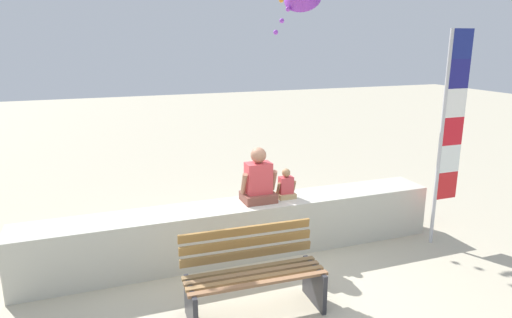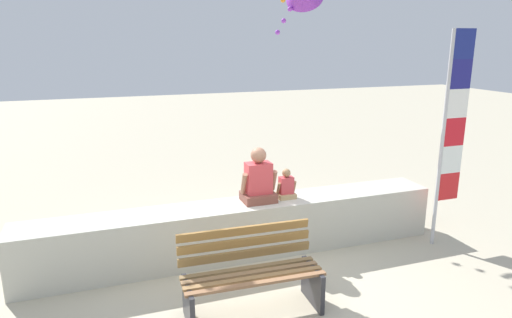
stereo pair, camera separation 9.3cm
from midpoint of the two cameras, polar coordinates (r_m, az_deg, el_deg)
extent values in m
plane|color=#B6AD94|center=(5.69, 1.20, -15.54)|extent=(40.00, 40.00, 0.00)
cube|color=beige|center=(6.28, -1.69, -8.75)|extent=(5.67, 0.61, 0.73)
cube|color=#895E3F|center=(4.84, 0.81, -15.24)|extent=(1.51, 0.12, 0.03)
cube|color=olive|center=(4.93, 0.39, -14.62)|extent=(1.51, 0.12, 0.03)
cube|color=olive|center=(5.03, -0.01, -14.02)|extent=(1.51, 0.12, 0.03)
cube|color=olive|center=(5.12, -0.40, -13.45)|extent=(1.51, 0.12, 0.03)
cube|color=olive|center=(5.16, -0.76, -11.73)|extent=(1.51, 0.10, 0.10)
cube|color=olive|center=(5.12, -0.84, -10.32)|extent=(1.51, 0.10, 0.10)
cube|color=olive|center=(5.09, -0.91, -8.89)|extent=(1.51, 0.10, 0.10)
cube|color=#2D2D33|center=(4.96, -7.85, -17.63)|extent=(0.07, 0.53, 0.45)
cube|color=#2D2D33|center=(5.31, 7.58, -15.24)|extent=(0.07, 0.53, 0.45)
cube|color=brown|center=(6.23, 0.73, -4.75)|extent=(0.44, 0.36, 0.12)
cube|color=#D04146|center=(6.14, 0.74, -2.37)|extent=(0.34, 0.22, 0.42)
cylinder|color=#A26D53|center=(6.07, -1.06, -3.07)|extent=(0.07, 0.17, 0.31)
cylinder|color=#A26D53|center=(6.21, 2.62, -2.67)|extent=(0.07, 0.17, 0.31)
sphere|color=#A26D53|center=(6.06, 0.75, 0.47)|extent=(0.21, 0.21, 0.21)
cube|color=tan|center=(6.38, 4.17, -4.55)|extent=(0.25, 0.20, 0.07)
cube|color=#C73F46|center=(6.33, 4.19, -3.26)|extent=(0.19, 0.12, 0.24)
cylinder|color=#9A734E|center=(6.29, 3.25, -3.65)|extent=(0.04, 0.09, 0.17)
cylinder|color=#9A734E|center=(6.38, 5.20, -3.42)|extent=(0.04, 0.09, 0.17)
sphere|color=#9A734E|center=(6.28, 4.22, -1.73)|extent=(0.12, 0.12, 0.12)
cylinder|color=#B7B7BC|center=(6.77, 22.54, 1.94)|extent=(0.05, 0.05, 3.00)
cube|color=red|center=(7.06, 23.20, -3.14)|extent=(0.34, 0.02, 0.39)
cube|color=white|center=(6.96, 23.52, -0.06)|extent=(0.34, 0.02, 0.39)
cube|color=red|center=(6.88, 23.85, 3.10)|extent=(0.34, 0.02, 0.39)
cube|color=white|center=(6.82, 24.19, 6.32)|extent=(0.34, 0.02, 0.39)
cube|color=navy|center=(6.78, 24.53, 9.59)|extent=(0.34, 0.02, 0.39)
cube|color=navy|center=(6.77, 24.89, 12.89)|extent=(0.34, 0.02, 0.39)
sphere|color=orange|center=(7.59, 3.75, 19.16)|extent=(0.08, 0.08, 0.08)
sphere|color=purple|center=(7.76, 4.61, 18.12)|extent=(0.08, 0.08, 0.08)
sphere|color=purple|center=(7.77, 3.83, 16.80)|extent=(0.08, 0.08, 0.08)
sphere|color=purple|center=(7.79, 3.06, 15.48)|extent=(0.08, 0.08, 0.08)
camera|label=1|loc=(0.05, -89.56, 0.12)|focal=32.13mm
camera|label=2|loc=(0.05, 90.44, -0.12)|focal=32.13mm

